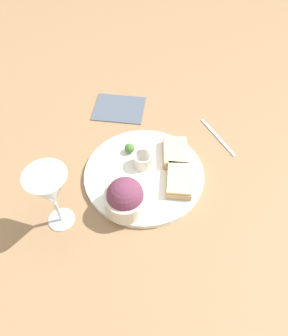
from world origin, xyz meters
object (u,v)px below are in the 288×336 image
object	(u,v)px
cheese_toast_near	(179,180)
napkin	(119,108)
salad_bowl	(125,198)
sauce_ramekin	(143,160)
wine_glass	(50,191)
fork	(218,137)
cheese_toast_far	(175,153)

from	to	relation	value
cheese_toast_near	napkin	size ratio (longest dim) A/B	0.67
salad_bowl	cheese_toast_near	world-z (taller)	salad_bowl
sauce_ramekin	wine_glass	bearing A→B (deg)	-40.34
sauce_ramekin	cheese_toast_near	world-z (taller)	sauce_ramekin
napkin	fork	size ratio (longest dim) A/B	1.19
cheese_toast_far	fork	size ratio (longest dim) A/B	0.80
wine_glass	napkin	world-z (taller)	wine_glass
sauce_ramekin	fork	distance (m)	0.25
salad_bowl	wine_glass	xyz separation A→B (m)	(0.06, -0.14, 0.07)
salad_bowl	napkin	bearing A→B (deg)	-164.18
salad_bowl	cheese_toast_far	bearing A→B (deg)	152.13
sauce_ramekin	cheese_toast_far	bearing A→B (deg)	120.24
fork	salad_bowl	bearing A→B (deg)	-36.23
napkin	wine_glass	bearing A→B (deg)	-6.25
salad_bowl	sauce_ramekin	bearing A→B (deg)	173.06
sauce_ramekin	cheese_toast_near	size ratio (longest dim) A/B	0.46
cheese_toast_near	wine_glass	world-z (taller)	wine_glass
salad_bowl	cheese_toast_near	xyz separation A→B (m)	(-0.09, 0.12, -0.03)
salad_bowl	wine_glass	bearing A→B (deg)	-69.18
sauce_ramekin	wine_glass	world-z (taller)	wine_glass
cheese_toast_near	cheese_toast_far	distance (m)	0.09
cheese_toast_near	napkin	bearing A→B (deg)	-140.30
cheese_toast_far	napkin	xyz separation A→B (m)	(-0.17, -0.20, -0.02)
sauce_ramekin	napkin	xyz separation A→B (m)	(-0.22, -0.12, -0.03)
wine_glass	napkin	distance (m)	0.43
wine_glass	fork	xyz separation A→B (m)	(-0.34, 0.35, -0.12)
sauce_ramekin	cheese_toast_far	distance (m)	0.09
napkin	salad_bowl	bearing A→B (deg)	15.82
salad_bowl	sauce_ramekin	size ratio (longest dim) A/B	2.02
sauce_ramekin	napkin	size ratio (longest dim) A/B	0.31
napkin	fork	world-z (taller)	same
cheese_toast_far	fork	world-z (taller)	cheese_toast_far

